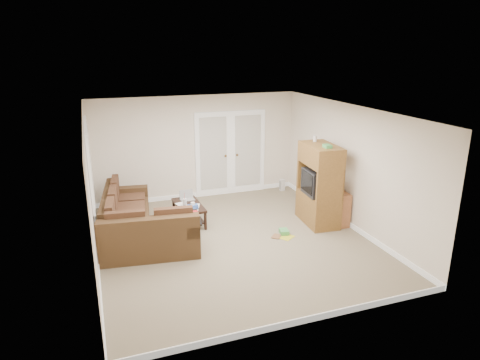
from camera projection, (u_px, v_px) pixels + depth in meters
name	position (u px, v px, depth m)	size (l,w,h in m)	color
floor	(234.00, 241.00, 8.23)	(5.50, 5.50, 0.00)	gray
ceiling	(233.00, 111.00, 7.48)	(5.00, 5.50, 0.02)	white
wall_left	(90.00, 194.00, 7.05)	(0.02, 5.50, 2.50)	silver
wall_right	(350.00, 167.00, 8.65)	(0.02, 5.50, 2.50)	silver
wall_back	(197.00, 147.00, 10.32)	(5.00, 0.02, 2.50)	silver
wall_front	(304.00, 240.00, 5.38)	(5.00, 0.02, 2.50)	silver
baseboards	(234.00, 239.00, 8.21)	(5.00, 5.50, 0.10)	white
french_doors	(231.00, 154.00, 10.63)	(1.80, 0.05, 2.13)	white
window_left	(90.00, 162.00, 7.87)	(0.05, 1.92, 1.42)	white
sectional_sofa	(136.00, 225.00, 8.18)	(1.85, 2.84, 0.82)	#4A331C
coffee_table	(189.00, 212.00, 9.04)	(0.54, 1.04, 0.70)	black
tv_armoire	(319.00, 184.00, 8.86)	(0.66, 1.10, 1.81)	brown
side_cabinet	(333.00, 206.00, 8.87)	(0.57, 0.57, 1.16)	#A7673D
space_heater	(282.00, 185.00, 11.08)	(0.12, 0.10, 0.30)	silver
floor_magazine	(287.00, 237.00, 8.39)	(0.28, 0.22, 0.01)	gold
floor_greenbox	(284.00, 232.00, 8.54)	(0.17, 0.22, 0.09)	#479C4D
floor_book	(273.00, 236.00, 8.44)	(0.16, 0.22, 0.02)	brown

